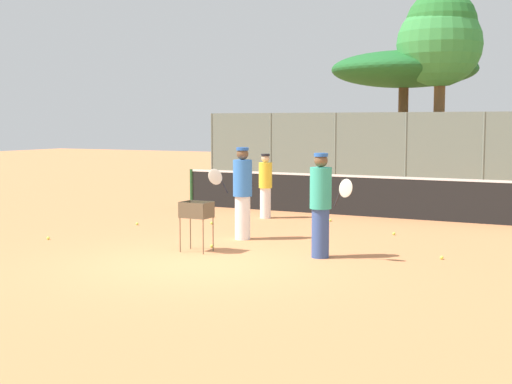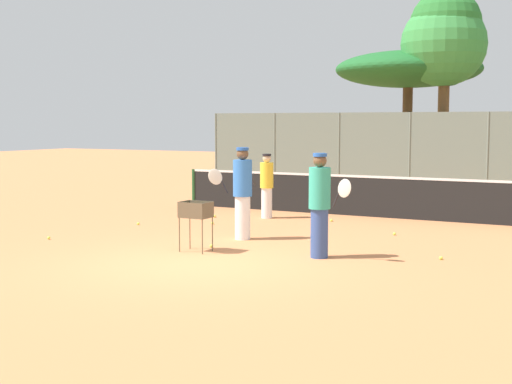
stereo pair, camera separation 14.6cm
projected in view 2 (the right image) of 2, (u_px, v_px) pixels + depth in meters
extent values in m
plane|color=#D37F4C|center=(198.00, 264.00, 12.36)|extent=(80.00, 80.00, 0.00)
cylinder|color=#26592D|center=(194.00, 187.00, 20.95)|extent=(0.10, 0.10, 1.07)
cube|color=black|center=(347.00, 196.00, 18.72)|extent=(9.59, 0.01, 1.01)
cube|color=white|center=(347.00, 176.00, 18.67)|extent=(9.59, 0.02, 0.06)
cylinder|color=slate|center=(216.00, 144.00, 33.68)|extent=(0.08, 0.08, 2.85)
cylinder|color=slate|center=(275.00, 145.00, 32.23)|extent=(0.08, 0.08, 2.85)
cylinder|color=slate|center=(339.00, 146.00, 30.78)|extent=(0.08, 0.08, 2.85)
cylinder|color=slate|center=(410.00, 147.00, 29.34)|extent=(0.08, 0.08, 2.85)
cylinder|color=slate|center=(488.00, 148.00, 27.89)|extent=(0.08, 0.08, 2.85)
cube|color=slate|center=(448.00, 147.00, 28.61)|extent=(21.77, 0.01, 2.85)
cylinder|color=brown|center=(443.00, 113.00, 31.05)|extent=(0.46, 0.46, 5.69)
sphere|color=#28722D|center=(446.00, 25.00, 30.68)|extent=(3.07, 3.07, 3.07)
cylinder|color=brown|center=(442.00, 124.00, 31.15)|extent=(0.38, 0.38, 4.71)
sphere|color=#388E42|center=(444.00, 44.00, 30.81)|extent=(3.69, 3.69, 3.69)
cylinder|color=brown|center=(407.00, 131.00, 33.38)|extent=(0.46, 0.46, 4.04)
ellipsoid|color=#1E6028|center=(408.00, 69.00, 33.10)|extent=(6.74, 6.74, 1.69)
cylinder|color=#334C8C|center=(319.00, 233.00, 12.87)|extent=(0.32, 0.32, 0.90)
cylinder|color=teal|center=(320.00, 188.00, 12.79)|extent=(0.39, 0.39, 0.75)
sphere|color=brown|center=(320.00, 161.00, 12.74)|extent=(0.24, 0.24, 0.24)
cylinder|color=#2659B2|center=(320.00, 155.00, 12.73)|extent=(0.25, 0.25, 0.06)
cylinder|color=black|center=(336.00, 200.00, 12.54)|extent=(0.15, 0.07, 0.27)
ellipsoid|color=silver|center=(344.00, 188.00, 12.38)|extent=(0.39, 0.15, 0.43)
cylinder|color=white|center=(267.00, 203.00, 18.18)|extent=(0.28, 0.28, 0.78)
cylinder|color=yellow|center=(267.00, 175.00, 18.11)|extent=(0.34, 0.34, 0.65)
sphere|color=#DBB28C|center=(267.00, 158.00, 18.07)|extent=(0.21, 0.21, 0.21)
cylinder|color=black|center=(267.00, 155.00, 18.06)|extent=(0.22, 0.22, 0.05)
cylinder|color=black|center=(253.00, 181.00, 18.18)|extent=(0.15, 0.08, 0.27)
ellipsoid|color=silver|center=(246.00, 173.00, 18.18)|extent=(0.38, 0.16, 0.43)
cylinder|color=white|center=(243.00, 218.00, 14.89)|extent=(0.32, 0.32, 0.91)
cylinder|color=blue|center=(243.00, 178.00, 14.81)|extent=(0.40, 0.40, 0.76)
sphere|color=brown|center=(243.00, 154.00, 14.76)|extent=(0.25, 0.25, 0.25)
cylinder|color=#2659B2|center=(242.00, 149.00, 14.75)|extent=(0.26, 0.26, 0.06)
cylinder|color=black|center=(224.00, 187.00, 14.79)|extent=(0.14, 0.10, 0.27)
ellipsoid|color=silver|center=(215.00, 177.00, 14.76)|extent=(0.35, 0.24, 0.43)
cylinder|color=brown|center=(179.00, 235.00, 13.45)|extent=(0.02, 0.02, 0.65)
cylinder|color=brown|center=(202.00, 237.00, 13.21)|extent=(0.02, 0.02, 0.65)
cylinder|color=brown|center=(190.00, 232.00, 13.77)|extent=(0.02, 0.02, 0.65)
cylinder|color=brown|center=(212.00, 234.00, 13.53)|extent=(0.02, 0.02, 0.65)
cube|color=brown|center=(196.00, 217.00, 13.46)|extent=(0.55, 0.40, 0.01)
cube|color=brown|center=(190.00, 211.00, 13.27)|extent=(0.55, 0.01, 0.30)
cube|color=brown|center=(201.00, 208.00, 13.62)|extent=(0.55, 0.01, 0.30)
cube|color=brown|center=(184.00, 209.00, 13.57)|extent=(0.01, 0.40, 0.30)
cube|color=brown|center=(208.00, 210.00, 13.31)|extent=(0.01, 0.40, 0.30)
sphere|color=#D1E54C|center=(189.00, 213.00, 13.39)|extent=(0.07, 0.07, 0.07)
sphere|color=#D1E54C|center=(188.00, 215.00, 13.44)|extent=(0.07, 0.07, 0.07)
sphere|color=#D1E54C|center=(192.00, 211.00, 13.60)|extent=(0.07, 0.07, 0.07)
sphere|color=#D1E54C|center=(200.00, 212.00, 13.46)|extent=(0.07, 0.07, 0.07)
sphere|color=#D1E54C|center=(188.00, 212.00, 13.52)|extent=(0.07, 0.07, 0.07)
sphere|color=#D1E54C|center=(188.00, 213.00, 13.36)|extent=(0.07, 0.07, 0.07)
sphere|color=#D1E54C|center=(199.00, 211.00, 13.58)|extent=(0.07, 0.07, 0.07)
sphere|color=#D1E54C|center=(201.00, 212.00, 13.48)|extent=(0.07, 0.07, 0.07)
sphere|color=#D1E54C|center=(201.00, 216.00, 13.37)|extent=(0.07, 0.07, 0.07)
sphere|color=#D1E54C|center=(215.00, 216.00, 18.33)|extent=(0.07, 0.07, 0.07)
sphere|color=#D1E54C|center=(210.00, 207.00, 20.30)|extent=(0.07, 0.07, 0.07)
sphere|color=#D1E54C|center=(331.00, 220.00, 17.56)|extent=(0.07, 0.07, 0.07)
sphere|color=#D1E54C|center=(49.00, 238.00, 14.91)|extent=(0.07, 0.07, 0.07)
sphere|color=#D1E54C|center=(441.00, 258.00, 12.71)|extent=(0.07, 0.07, 0.07)
sphere|color=#D1E54C|center=(211.00, 246.00, 13.93)|extent=(0.07, 0.07, 0.07)
sphere|color=#D1E54C|center=(138.00, 224.00, 17.00)|extent=(0.07, 0.07, 0.07)
sphere|color=#D1E54C|center=(394.00, 234.00, 15.45)|extent=(0.07, 0.07, 0.07)
sphere|color=#D1E54C|center=(213.00, 223.00, 17.10)|extent=(0.07, 0.07, 0.07)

